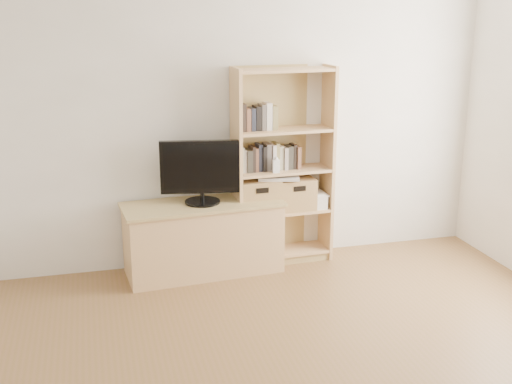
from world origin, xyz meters
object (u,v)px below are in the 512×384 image
object	(u,v)px
basket_left	(258,196)
tv_stand	(203,239)
baby_monitor	(276,166)
laptop	(278,177)
television	(202,172)
bookshelf	(283,167)
basket_right	(294,193)

from	to	relation	value
basket_left	tv_stand	bearing A→B (deg)	-172.57
tv_stand	baby_monitor	size ratio (longest dim) A/B	11.64
tv_stand	laptop	xyz separation A→B (m)	(0.68, 0.07, 0.49)
television	baby_monitor	xyz separation A→B (m)	(0.63, -0.01, 0.01)
bookshelf	laptop	xyz separation A→B (m)	(-0.05, -0.02, -0.08)
television	basket_left	xyz separation A→B (m)	(0.50, 0.07, -0.26)
baby_monitor	basket_left	world-z (taller)	baby_monitor
basket_left	baby_monitor	bearing A→B (deg)	-32.64
basket_left	laptop	bearing A→B (deg)	-3.27
baby_monitor	bookshelf	bearing A→B (deg)	48.40
baby_monitor	basket_left	xyz separation A→B (m)	(-0.14, 0.08, -0.27)
tv_stand	basket_right	xyz separation A→B (m)	(0.83, 0.09, 0.32)
baby_monitor	laptop	size ratio (longest dim) A/B	0.32
bookshelf	television	bearing A→B (deg)	-175.57
basket_right	laptop	bearing A→B (deg)	-174.14
tv_stand	laptop	world-z (taller)	laptop
basket_left	basket_right	distance (m)	0.33
television	basket_left	world-z (taller)	television
basket_right	laptop	distance (m)	0.23
tv_stand	baby_monitor	world-z (taller)	baby_monitor
tv_stand	baby_monitor	distance (m)	0.87
baby_monitor	tv_stand	bearing A→B (deg)	179.85
tv_stand	basket_right	bearing A→B (deg)	1.43
baby_monitor	basket_right	bearing A→B (deg)	27.74
baby_monitor	laptop	bearing A→B (deg)	61.07
basket_right	laptop	world-z (taller)	laptop
television	basket_right	size ratio (longest dim) A/B	2.02
basket_left	basket_right	size ratio (longest dim) A/B	1.05
basket_left	laptop	size ratio (longest dim) A/B	1.01
bookshelf	basket_left	bearing A→B (deg)	-178.81
television	basket_left	bearing A→B (deg)	17.96
tv_stand	baby_monitor	bearing A→B (deg)	-5.65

